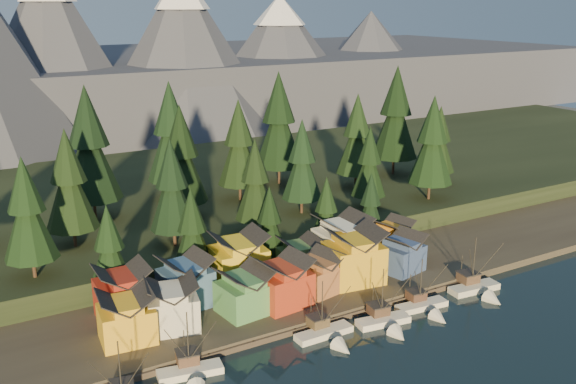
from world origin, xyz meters
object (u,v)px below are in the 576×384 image
boat_5 (426,301)px  house_front_0 (126,315)px  boat_4 (387,316)px  boat_6 (479,283)px  house_back_1 (186,280)px  house_back_0 (123,291)px  house_front_1 (172,303)px  boat_1 (191,366)px  boat_3 (328,329)px

boat_5 → house_front_0: house_front_0 is taller
boat_4 → boat_6: boat_6 is taller
house_back_1 → house_back_0: bearing=169.3°
house_front_1 → house_back_0: house_back_0 is taller
boat_4 → house_front_1: size_ratio=1.15×
house_front_1 → house_back_1: 8.72m
boat_6 → house_back_1: boat_6 is taller
boat_5 → house_front_1: house_front_1 is taller
house_back_0 → house_back_1: (11.21, -0.91, -0.10)m
boat_6 → house_front_1: (-57.24, 14.51, 3.75)m
boat_1 → boat_4: size_ratio=1.00×
house_front_0 → house_back_1: bearing=34.6°
boat_3 → house_front_1: size_ratio=1.17×
boat_3 → boat_6: boat_6 is taller
boat_1 → boat_6: size_ratio=0.93×
house_back_0 → house_front_1: bearing=-51.8°
boat_6 → boat_5: bearing=-172.8°
boat_1 → boat_5: (45.62, -1.05, -0.22)m
boat_3 → house_back_0: (-28.04, 22.22, 4.57)m
house_back_1 → boat_6: bearing=-28.5°
boat_1 → house_front_0: bearing=122.2°
boat_1 → house_front_0: (-5.53, 13.64, 3.84)m
boat_6 → boat_4: bearing=-170.9°
house_front_0 → house_front_1: (7.85, 0.22, 0.08)m
boat_3 → house_front_1: 26.63m
boat_5 → boat_6: 13.95m
boat_3 → boat_5: size_ratio=1.02×
boat_1 → boat_3: size_ratio=0.98×
boat_4 → boat_5: bearing=14.3°
house_front_0 → house_back_0: house_back_0 is taller
house_back_0 → house_back_1: 11.25m
boat_3 → boat_6: size_ratio=0.95×
boat_3 → house_front_0: bearing=154.2°
boat_4 → house_back_0: bearing=156.9°
boat_6 → house_front_1: size_ratio=1.23×
house_front_0 → house_back_1: (13.09, 7.17, 0.47)m
house_front_1 → house_front_0: bearing=-165.4°
boat_5 → house_front_0: size_ratio=1.22×
boat_6 → house_back_0: 67.19m
boat_4 → boat_6: 24.00m
boat_5 → house_front_1: (-43.29, 14.91, 4.14)m
boat_6 → house_front_0: size_ratio=1.32×
boat_4 → house_front_1: 37.12m
house_back_1 → boat_3: bearing=-57.7°
boat_4 → house_front_1: boat_4 is taller
house_front_0 → boat_3: bearing=-19.4°
boat_5 → house_back_0: (-49.27, 22.78, 4.62)m
boat_3 → house_back_1: (-16.83, 21.31, 4.48)m
boat_3 → boat_4: boat_4 is taller
boat_1 → house_front_0: size_ratio=1.23×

